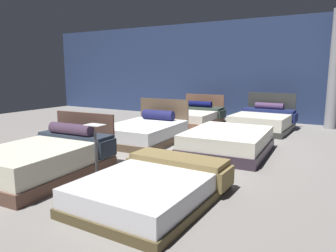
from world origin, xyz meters
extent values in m
cube|color=gray|center=(0.00, 0.00, -0.01)|extent=(18.00, 18.00, 0.02)
cube|color=navy|center=(0.00, 4.77, 1.75)|extent=(18.00, 0.06, 3.50)
cube|color=brown|center=(-1.06, -3.09, 0.10)|extent=(1.56, 2.20, 0.19)
cube|color=silver|center=(-1.06, -3.09, 0.36)|extent=(1.50, 2.14, 0.34)
cube|color=brown|center=(-1.12, -2.03, 0.48)|extent=(1.36, 0.11, 0.95)
cube|color=#252E3D|center=(-1.10, -2.29, 0.56)|extent=(1.45, 0.53, 0.06)
cube|color=#252E3D|center=(-1.83, -2.33, 0.38)|extent=(0.08, 0.46, 0.30)
cube|color=#252E3D|center=(-0.38, -2.25, 0.38)|extent=(0.08, 0.46, 0.30)
cylinder|color=#432F46|center=(-1.10, -2.40, 0.69)|extent=(0.92, 0.26, 0.21)
cube|color=brown|center=(1.04, -3.04, 0.06)|extent=(1.54, 2.08, 0.12)
cube|color=silver|center=(1.04, -3.04, 0.25)|extent=(1.48, 2.02, 0.25)
cube|color=olive|center=(1.05, -2.29, 0.41)|extent=(1.49, 0.54, 0.08)
cube|color=olive|center=(0.29, -2.28, 0.23)|extent=(0.09, 0.51, 0.28)
cube|color=olive|center=(1.81, -2.31, 0.23)|extent=(0.09, 0.51, 0.28)
cube|color=brown|center=(-1.07, -0.11, 0.08)|extent=(1.63, 2.18, 0.16)
cube|color=silver|center=(-1.07, -0.11, 0.31)|extent=(1.57, 2.11, 0.29)
cube|color=brown|center=(-1.11, 0.95, 0.49)|extent=(1.46, 0.10, 0.98)
cylinder|color=#1A1C4C|center=(-1.10, 0.64, 0.58)|extent=(0.88, 0.29, 0.26)
cube|color=#342835|center=(1.07, -0.10, 0.11)|extent=(1.71, 2.14, 0.21)
cube|color=silver|center=(1.07, -0.10, 0.35)|extent=(1.65, 2.08, 0.28)
cube|color=brown|center=(-1.11, 2.81, 0.10)|extent=(1.58, 2.10, 0.20)
cube|color=silver|center=(-1.11, 2.81, 0.32)|extent=(1.52, 2.04, 0.24)
cube|color=brown|center=(-1.15, 3.84, 0.46)|extent=(1.43, 0.09, 0.92)
cube|color=#2D3A32|center=(-1.14, 3.49, 0.47)|extent=(1.52, 0.69, 0.07)
cube|color=#2D3A32|center=(-1.90, 3.46, 0.31)|extent=(0.10, 0.64, 0.25)
cube|color=#2D3A32|center=(-0.37, 3.51, 0.31)|extent=(0.10, 0.64, 0.25)
cylinder|color=#0C104C|center=(-1.13, 3.46, 0.61)|extent=(0.81, 0.22, 0.20)
cube|color=#323531|center=(1.11, 2.82, 0.08)|extent=(1.62, 1.96, 0.16)
cube|color=silver|center=(1.11, 2.82, 0.32)|extent=(1.56, 1.90, 0.34)
cube|color=#323531|center=(1.15, 3.77, 0.53)|extent=(1.46, 0.10, 1.05)
cube|color=#19214F|center=(1.14, 3.48, 0.53)|extent=(1.55, 0.59, 0.08)
cube|color=#19214F|center=(0.35, 3.51, 0.36)|extent=(0.10, 0.53, 0.26)
cube|color=#19214F|center=(1.92, 3.45, 0.36)|extent=(0.10, 0.53, 0.26)
cylinder|color=#4D345A|center=(1.14, 3.56, 0.65)|extent=(0.86, 0.24, 0.21)
cylinder|color=#3F3F44|center=(0.00, -2.95, 0.01)|extent=(0.24, 0.24, 0.02)
cylinder|color=#3F3F44|center=(0.00, -2.95, 0.42)|extent=(0.04, 0.04, 0.85)
cube|color=white|center=(0.00, -2.95, 0.95)|extent=(0.28, 0.20, 0.01)
cylinder|color=#99999E|center=(2.82, 4.23, 1.75)|extent=(0.32, 0.32, 3.50)
camera|label=1|loc=(3.20, -6.38, 1.73)|focal=33.59mm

